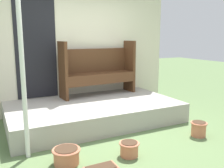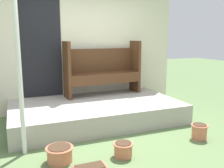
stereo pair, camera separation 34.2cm
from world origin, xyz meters
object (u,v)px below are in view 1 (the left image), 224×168
object	(u,v)px
bench	(98,68)
flower_pot_left	(66,155)
support_post	(23,75)
flower_pot_right	(199,128)
flower_pot_middle	(129,148)

from	to	relation	value
bench	flower_pot_left	size ratio (longest dim) A/B	4.60
support_post	flower_pot_right	size ratio (longest dim) A/B	8.31
bench	flower_pot_right	size ratio (longest dim) A/B	6.24
flower_pot_left	flower_pot_right	size ratio (longest dim) A/B	1.36
support_post	flower_pot_middle	size ratio (longest dim) A/B	7.94
flower_pot_left	flower_pot_right	distance (m)	2.18
support_post	flower_pot_left	world-z (taller)	support_post
flower_pot_left	flower_pot_right	bearing A→B (deg)	-2.08
flower_pot_middle	flower_pot_right	xyz separation A→B (m)	(1.36, 0.09, 0.02)
flower_pot_middle	flower_pot_right	size ratio (longest dim) A/B	1.05
flower_pot_left	flower_pot_middle	xyz separation A→B (m)	(0.82, -0.17, -0.00)
support_post	flower_pot_left	distance (m)	1.16
flower_pot_left	support_post	bearing A→B (deg)	134.06
flower_pot_right	support_post	bearing A→B (deg)	169.04
bench	flower_pot_right	xyz separation A→B (m)	(0.88, -2.07, -0.80)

